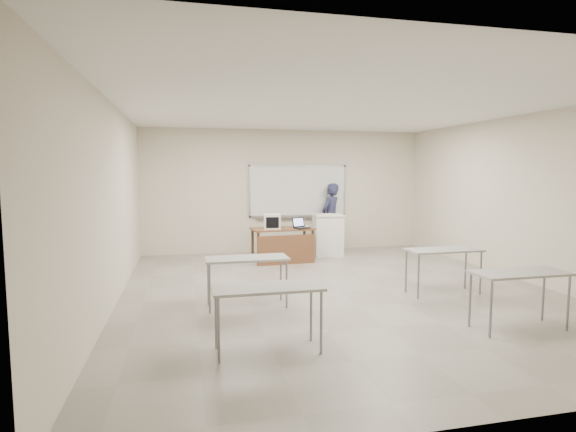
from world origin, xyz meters
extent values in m
cube|color=gray|center=(0.00, 0.00, -0.01)|extent=(7.00, 8.00, 0.01)
cube|color=white|center=(0.30, 3.97, 1.50)|extent=(2.40, 0.03, 1.20)
cube|color=#B7BABC|center=(0.30, 3.97, 2.12)|extent=(2.48, 0.04, 0.04)
cube|color=#B7BABC|center=(0.30, 3.97, 0.88)|extent=(2.48, 0.04, 0.04)
cube|color=#B7BABC|center=(-0.92, 3.97, 1.50)|extent=(0.04, 0.04, 1.28)
cube|color=#B7BABC|center=(1.52, 3.97, 1.50)|extent=(0.04, 0.04, 1.28)
cube|color=#B7BABC|center=(0.30, 3.92, 0.84)|extent=(2.16, 0.07, 0.02)
cube|color=gray|center=(-1.60, -0.50, 0.71)|extent=(1.20, 0.50, 0.03)
cylinder|color=slate|center=(-2.15, -0.70, 0.35)|extent=(0.03, 0.03, 0.70)
cylinder|color=slate|center=(-1.05, -0.70, 0.35)|extent=(0.03, 0.03, 0.70)
cylinder|color=slate|center=(-2.15, -0.30, 0.35)|extent=(0.03, 0.03, 0.70)
cylinder|color=slate|center=(-1.05, -0.30, 0.35)|extent=(0.03, 0.03, 0.70)
cube|color=gray|center=(1.60, -0.50, 0.71)|extent=(1.20, 0.50, 0.03)
cylinder|color=slate|center=(1.05, -0.70, 0.35)|extent=(0.03, 0.03, 0.70)
cylinder|color=slate|center=(2.15, -0.70, 0.35)|extent=(0.03, 0.03, 0.70)
cylinder|color=slate|center=(1.05, -0.30, 0.35)|extent=(0.03, 0.03, 0.70)
cylinder|color=slate|center=(2.15, -0.30, 0.35)|extent=(0.03, 0.03, 0.70)
cube|color=gray|center=(-1.60, -2.20, 0.71)|extent=(1.20, 0.50, 0.03)
cylinder|color=slate|center=(-2.15, -2.40, 0.35)|extent=(0.03, 0.03, 0.70)
cylinder|color=slate|center=(-1.05, -2.40, 0.35)|extent=(0.03, 0.03, 0.70)
cylinder|color=slate|center=(-2.15, -2.00, 0.35)|extent=(0.03, 0.03, 0.70)
cylinder|color=slate|center=(-1.05, -2.00, 0.35)|extent=(0.03, 0.03, 0.70)
cube|color=gray|center=(1.60, -2.20, 0.71)|extent=(1.20, 0.50, 0.03)
cylinder|color=slate|center=(1.05, -2.40, 0.35)|extent=(0.03, 0.03, 0.70)
cylinder|color=slate|center=(2.15, -2.40, 0.35)|extent=(0.03, 0.03, 0.70)
cylinder|color=slate|center=(1.05, -2.00, 0.35)|extent=(0.03, 0.03, 0.70)
cylinder|color=slate|center=(2.15, -2.00, 0.35)|extent=(0.03, 0.03, 0.70)
cube|color=brown|center=(-0.40, 2.60, 0.73)|extent=(1.34, 0.67, 0.04)
cube|color=brown|center=(-0.40, 2.29, 0.32)|extent=(1.27, 0.03, 0.63)
cylinder|color=#422D1B|center=(-1.01, 2.33, 0.36)|extent=(0.06, 0.06, 0.71)
cylinder|color=#422D1B|center=(0.21, 2.33, 0.36)|extent=(0.06, 0.06, 0.71)
cylinder|color=#422D1B|center=(-1.01, 2.87, 0.36)|extent=(0.06, 0.06, 0.71)
cylinder|color=#422D1B|center=(0.21, 2.87, 0.36)|extent=(0.06, 0.06, 0.71)
cube|color=white|center=(0.80, 3.07, 0.47)|extent=(0.66, 0.47, 0.94)
cube|color=white|center=(0.80, 3.07, 0.96)|extent=(0.70, 0.51, 0.04)
cube|color=beige|center=(-0.65, 2.50, 0.91)|extent=(0.34, 0.36, 0.32)
cube|color=beige|center=(-0.65, 2.30, 0.91)|extent=(0.36, 0.04, 0.34)
cube|color=black|center=(-0.65, 2.28, 0.91)|extent=(0.27, 0.01, 0.23)
cube|color=black|center=(0.00, 2.42, 0.76)|extent=(0.31, 0.22, 0.02)
cube|color=black|center=(0.00, 2.41, 0.77)|extent=(0.25, 0.13, 0.01)
cube|color=black|center=(0.00, 2.56, 0.87)|extent=(0.31, 0.07, 0.21)
cube|color=#98A5E5|center=(0.00, 2.55, 0.88)|extent=(0.26, 0.05, 0.16)
ellipsoid|color=#B9BCC1|center=(0.15, 2.59, 0.77)|extent=(0.12, 0.09, 0.04)
cube|color=beige|center=(0.65, 2.95, 0.99)|extent=(0.51, 0.25, 0.03)
imported|color=black|center=(1.09, 3.76, 0.84)|extent=(0.73, 0.71, 1.69)
camera|label=1|loc=(-2.45, -6.91, 1.97)|focal=28.00mm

